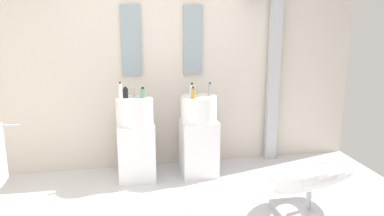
{
  "coord_description": "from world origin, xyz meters",
  "views": [
    {
      "loc": [
        -0.49,
        -2.82,
        1.77
      ],
      "look_at": [
        0.15,
        0.55,
        0.95
      ],
      "focal_mm": 35.5,
      "sensor_mm": 36.0,
      "label": 1
    }
  ],
  "objects_px": {
    "soap_bottle_green": "(143,93)",
    "soap_bottle_amber": "(193,93)",
    "soap_bottle_white": "(120,91)",
    "soap_bottle_grey": "(210,89)",
    "pedestal_sink_left": "(136,139)",
    "lounge_chair": "(310,180)",
    "shower_column": "(272,75)",
    "soap_bottle_clear": "(192,91)",
    "pedestal_sink_right": "(199,136)",
    "soap_bottle_black": "(125,93)"
  },
  "relations": [
    {
      "from": "soap_bottle_green",
      "to": "soap_bottle_amber",
      "type": "distance_m",
      "value": 0.55
    },
    {
      "from": "soap_bottle_white",
      "to": "soap_bottle_grey",
      "type": "bearing_deg",
      "value": 2.64
    },
    {
      "from": "pedestal_sink_left",
      "to": "soap_bottle_grey",
      "type": "xyz_separation_m",
      "value": [
        0.84,
        0.02,
        0.53
      ]
    },
    {
      "from": "lounge_chair",
      "to": "soap_bottle_white",
      "type": "distance_m",
      "value": 2.09
    },
    {
      "from": "shower_column",
      "to": "soap_bottle_amber",
      "type": "bearing_deg",
      "value": -158.36
    },
    {
      "from": "shower_column",
      "to": "lounge_chair",
      "type": "relative_size",
      "value": 1.93
    },
    {
      "from": "soap_bottle_green",
      "to": "soap_bottle_grey",
      "type": "height_order",
      "value": "soap_bottle_grey"
    },
    {
      "from": "lounge_chair",
      "to": "soap_bottle_green",
      "type": "relative_size",
      "value": 8.72
    },
    {
      "from": "soap_bottle_white",
      "to": "soap_bottle_green",
      "type": "distance_m",
      "value": 0.25
    },
    {
      "from": "soap_bottle_green",
      "to": "soap_bottle_amber",
      "type": "relative_size",
      "value": 0.91
    },
    {
      "from": "soap_bottle_grey",
      "to": "soap_bottle_amber",
      "type": "xyz_separation_m",
      "value": [
        -0.22,
        -0.14,
        -0.01
      ]
    },
    {
      "from": "soap_bottle_clear",
      "to": "soap_bottle_grey",
      "type": "bearing_deg",
      "value": 15.9
    },
    {
      "from": "pedestal_sink_right",
      "to": "lounge_chair",
      "type": "bearing_deg",
      "value": -55.21
    },
    {
      "from": "soap_bottle_green",
      "to": "soap_bottle_black",
      "type": "distance_m",
      "value": 0.19
    },
    {
      "from": "pedestal_sink_left",
      "to": "shower_column",
      "type": "xyz_separation_m",
      "value": [
        1.7,
        0.31,
        0.62
      ]
    },
    {
      "from": "pedestal_sink_left",
      "to": "soap_bottle_white",
      "type": "distance_m",
      "value": 0.57
    },
    {
      "from": "pedestal_sink_right",
      "to": "shower_column",
      "type": "bearing_deg",
      "value": 17.51
    },
    {
      "from": "shower_column",
      "to": "soap_bottle_black",
      "type": "height_order",
      "value": "shower_column"
    },
    {
      "from": "shower_column",
      "to": "soap_bottle_green",
      "type": "height_order",
      "value": "shower_column"
    },
    {
      "from": "pedestal_sink_right",
      "to": "lounge_chair",
      "type": "relative_size",
      "value": 0.96
    },
    {
      "from": "pedestal_sink_right",
      "to": "soap_bottle_grey",
      "type": "xyz_separation_m",
      "value": [
        0.13,
        0.02,
        0.53
      ]
    },
    {
      "from": "soap_bottle_green",
      "to": "soap_bottle_black",
      "type": "height_order",
      "value": "soap_bottle_green"
    },
    {
      "from": "pedestal_sink_left",
      "to": "soap_bottle_clear",
      "type": "relative_size",
      "value": 6.31
    },
    {
      "from": "shower_column",
      "to": "soap_bottle_green",
      "type": "distance_m",
      "value": 1.63
    },
    {
      "from": "soap_bottle_white",
      "to": "soap_bottle_grey",
      "type": "xyz_separation_m",
      "value": [
        0.99,
        0.05,
        -0.02
      ]
    },
    {
      "from": "pedestal_sink_left",
      "to": "soap_bottle_green",
      "type": "xyz_separation_m",
      "value": [
        0.09,
        0.03,
        0.51
      ]
    },
    {
      "from": "soap_bottle_grey",
      "to": "pedestal_sink_left",
      "type": "bearing_deg",
      "value": -178.43
    },
    {
      "from": "pedestal_sink_right",
      "to": "soap_bottle_white",
      "type": "bearing_deg",
      "value": -178.5
    },
    {
      "from": "shower_column",
      "to": "lounge_chair",
      "type": "xyz_separation_m",
      "value": [
        -0.2,
        -1.44,
        -0.73
      ]
    },
    {
      "from": "shower_column",
      "to": "soap_bottle_black",
      "type": "xyz_separation_m",
      "value": [
        -1.79,
        -0.24,
        -0.11
      ]
    },
    {
      "from": "soap_bottle_black",
      "to": "shower_column",
      "type": "bearing_deg",
      "value": 7.56
    },
    {
      "from": "pedestal_sink_right",
      "to": "soap_bottle_clear",
      "type": "distance_m",
      "value": 0.54
    },
    {
      "from": "shower_column",
      "to": "soap_bottle_white",
      "type": "bearing_deg",
      "value": -169.74
    },
    {
      "from": "soap_bottle_white",
      "to": "pedestal_sink_right",
      "type": "bearing_deg",
      "value": 1.5
    },
    {
      "from": "lounge_chair",
      "to": "soap_bottle_white",
      "type": "height_order",
      "value": "soap_bottle_white"
    },
    {
      "from": "pedestal_sink_right",
      "to": "soap_bottle_green",
      "type": "xyz_separation_m",
      "value": [
        -0.62,
        0.03,
        0.51
      ]
    },
    {
      "from": "pedestal_sink_left",
      "to": "shower_column",
      "type": "relative_size",
      "value": 0.5
    },
    {
      "from": "pedestal_sink_left",
      "to": "soap_bottle_black",
      "type": "relative_size",
      "value": 8.41
    },
    {
      "from": "soap_bottle_green",
      "to": "lounge_chair",
      "type": "bearing_deg",
      "value": -39.5
    },
    {
      "from": "soap_bottle_clear",
      "to": "soap_bottle_white",
      "type": "bearing_deg",
      "value": 178.81
    },
    {
      "from": "soap_bottle_clear",
      "to": "soap_bottle_green",
      "type": "distance_m",
      "value": 0.54
    },
    {
      "from": "soap_bottle_black",
      "to": "soap_bottle_amber",
      "type": "xyz_separation_m",
      "value": [
        0.71,
        -0.19,
        0.01
      ]
    },
    {
      "from": "pedestal_sink_left",
      "to": "lounge_chair",
      "type": "xyz_separation_m",
      "value": [
        1.5,
        -1.13,
        -0.11
      ]
    },
    {
      "from": "pedestal_sink_right",
      "to": "soap_bottle_amber",
      "type": "distance_m",
      "value": 0.54
    },
    {
      "from": "pedestal_sink_left",
      "to": "pedestal_sink_right",
      "type": "height_order",
      "value": "same"
    },
    {
      "from": "soap_bottle_black",
      "to": "pedestal_sink_left",
      "type": "bearing_deg",
      "value": -39.13
    },
    {
      "from": "lounge_chair",
      "to": "soap_bottle_amber",
      "type": "bearing_deg",
      "value": 130.72
    },
    {
      "from": "pedestal_sink_left",
      "to": "soap_bottle_amber",
      "type": "relative_size",
      "value": 7.55
    },
    {
      "from": "lounge_chair",
      "to": "soap_bottle_black",
      "type": "distance_m",
      "value": 2.09
    },
    {
      "from": "soap_bottle_black",
      "to": "soap_bottle_clear",
      "type": "bearing_deg",
      "value": -8.89
    }
  ]
}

